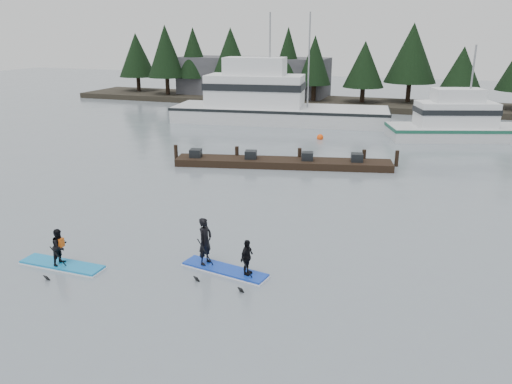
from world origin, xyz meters
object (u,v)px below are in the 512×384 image
(fishing_boat_large, at_px, (273,113))
(fishing_boat_medium, at_px, (468,132))
(paddleboard_solo, at_px, (61,254))
(floating_dock, at_px, (283,163))
(paddleboard_duo, at_px, (222,253))

(fishing_boat_large, relative_size, fishing_boat_medium, 1.49)
(fishing_boat_large, height_order, paddleboard_solo, fishing_boat_large)
(floating_dock, xyz_separation_m, paddleboard_solo, (-3.42, -15.92, 0.27))
(paddleboard_solo, distance_m, paddleboard_duo, 5.76)
(paddleboard_duo, bearing_deg, paddleboard_solo, -153.86)
(fishing_boat_medium, distance_m, paddleboard_solo, 32.27)
(fishing_boat_medium, xyz_separation_m, paddleboard_solo, (-14.60, -28.78, -0.05))
(fishing_boat_large, bearing_deg, floating_dock, -78.00)
(fishing_boat_large, xyz_separation_m, paddleboard_solo, (2.03, -30.91, -0.34))
(paddleboard_solo, bearing_deg, fishing_boat_medium, 63.15)
(fishing_boat_large, height_order, fishing_boat_medium, fishing_boat_large)
(fishing_boat_large, relative_size, paddleboard_solo, 6.31)
(fishing_boat_large, bearing_deg, fishing_boat_medium, -15.30)
(paddleboard_solo, xyz_separation_m, paddleboard_duo, (5.52, 1.64, 0.17))
(fishing_boat_medium, distance_m, floating_dock, 17.04)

